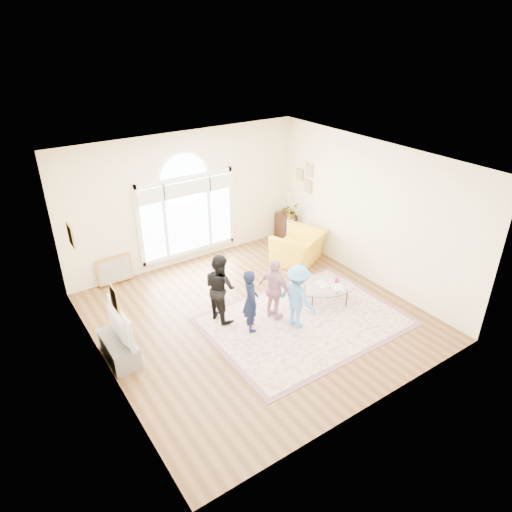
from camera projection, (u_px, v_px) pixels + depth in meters
ground at (257, 316)px, 9.32m from camera, size 6.00×6.00×0.00m
room_shell at (189, 203)px, 10.67m from camera, size 6.00×6.00×6.00m
area_rug at (305, 321)px, 9.14m from camera, size 3.60×2.60×0.02m
rug_border at (305, 321)px, 9.14m from camera, size 3.80×2.80×0.01m
tv_console at (119, 349)px, 8.07m from camera, size 0.45×1.00×0.42m
television at (115, 325)px, 7.83m from camera, size 0.17×1.09×0.63m
coffee_table at (326, 288)px, 9.53m from camera, size 1.40×1.13×0.54m
armchair at (298, 247)px, 11.24m from camera, size 1.53×1.45×0.78m
side_cabinet at (286, 226)px, 12.49m from camera, size 0.40×0.50×0.70m
floor_lamp at (290, 202)px, 11.53m from camera, size 0.32×0.32×1.51m
plant_pedestal at (290, 230)px, 12.23m from camera, size 0.20×0.20×0.70m
potted_plant at (291, 211)px, 11.97m from camera, size 0.46×0.43×0.42m
leaning_picture at (117, 283)px, 10.48m from camera, size 0.80×0.14×0.62m
child_navy at (251, 300)px, 8.63m from camera, size 0.44×0.54×1.28m
child_black at (220, 287)px, 8.92m from camera, size 0.63×0.76×1.41m
child_pink at (275, 290)px, 8.95m from camera, size 0.51×0.82×1.31m
child_blue at (298, 296)px, 8.72m from camera, size 0.62×0.92×1.31m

